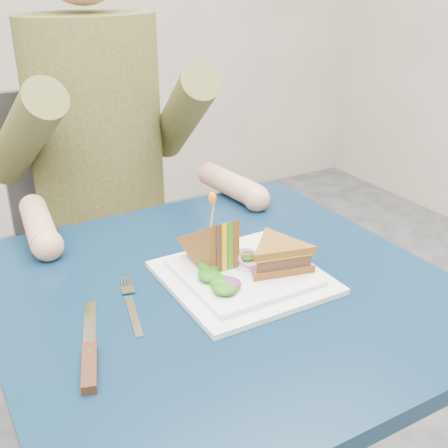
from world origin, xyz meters
TOP-DOWN VIEW (x-y plane):
  - table at (0.00, 0.00)m, footprint 0.75×0.75m
  - chair at (0.00, 0.73)m, footprint 0.42×0.40m
  - diner at (-0.00, 0.62)m, footprint 0.54×0.59m
  - plate at (0.04, -0.00)m, footprint 0.26×0.26m
  - sandwich_flat at (0.10, -0.03)m, footprint 0.16×0.16m
  - sandwich_upright at (0.01, 0.04)m, footprint 0.08×0.13m
  - fork at (-0.16, 0.01)m, footprint 0.06×0.18m
  - knife at (-0.26, -0.09)m, footprint 0.09×0.22m
  - toothpick at (0.01, 0.04)m, footprint 0.01×0.01m
  - toothpick_frill at (0.01, 0.04)m, footprint 0.01×0.01m
  - lettuce_spill at (0.05, 0.01)m, footprint 0.15×0.13m
  - onion_ring at (0.06, 0.00)m, footprint 0.04×0.04m

SIDE VIEW (x-z plane):
  - chair at x=0.00m, z-range 0.08..1.01m
  - table at x=0.00m, z-range 0.29..1.02m
  - fork at x=-0.16m, z-range 0.73..0.74m
  - knife at x=-0.26m, z-range 0.73..0.74m
  - plate at x=0.04m, z-range 0.73..0.75m
  - lettuce_spill at x=0.05m, z-range 0.75..0.77m
  - onion_ring at x=0.06m, z-range 0.75..0.78m
  - sandwich_flat at x=0.10m, z-range 0.75..0.80m
  - sandwich_upright at x=0.01m, z-range 0.72..0.85m
  - toothpick at x=0.01m, z-range 0.82..0.88m
  - toothpick_frill at x=0.01m, z-range 0.87..0.89m
  - diner at x=0.00m, z-range 0.54..1.29m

